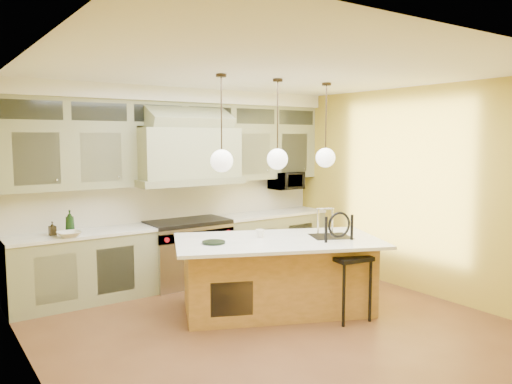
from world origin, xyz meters
TOP-DOWN VIEW (x-y plane):
  - floor at (0.00, 0.00)m, footprint 5.00×5.00m
  - ceiling at (0.00, 0.00)m, footprint 5.00×5.00m
  - wall_back at (0.00, 2.50)m, footprint 5.00×0.00m
  - wall_front at (0.00, -2.50)m, footprint 5.00×0.00m
  - wall_left at (-2.50, 0.00)m, footprint 0.00×5.00m
  - wall_right at (2.50, 0.00)m, footprint 0.00×5.00m
  - back_cabinetry at (0.00, 2.23)m, footprint 5.00×0.77m
  - range at (0.00, 2.14)m, footprint 1.20×0.74m
  - kitchen_island at (0.40, 0.45)m, footprint 2.86×2.25m
  - counter_stool at (0.91, -0.27)m, footprint 0.51×0.51m
  - microwave at (1.95, 2.25)m, footprint 0.54×0.37m
  - oil_bottle_a at (-1.69, 2.15)m, footprint 0.13×0.13m
  - oil_bottle_b at (-1.91, 2.15)m, footprint 0.09×0.09m
  - fruit_bowl at (-1.76, 1.92)m, footprint 0.30×0.30m
  - cup at (0.26, 0.63)m, footprint 0.11×0.11m
  - pendant_left at (-0.40, 0.45)m, footprint 0.26×0.26m
  - pendant_center at (0.40, 0.45)m, footprint 0.26×0.26m
  - pendant_right at (1.20, 0.45)m, footprint 0.26×0.26m

SIDE VIEW (x-z plane):
  - floor at x=0.00m, z-range 0.00..0.00m
  - kitchen_island at x=0.40m, z-range -0.20..1.15m
  - range at x=0.00m, z-range 0.01..0.97m
  - counter_stool at x=0.91m, z-range 0.10..1.38m
  - cup at x=0.26m, z-range 0.92..1.02m
  - fruit_bowl at x=-1.76m, z-range 0.94..1.01m
  - oil_bottle_b at x=-1.91m, z-range 0.94..1.12m
  - oil_bottle_a at x=-1.69m, z-range 0.94..1.25m
  - back_cabinetry at x=0.00m, z-range -0.02..2.88m
  - microwave at x=1.95m, z-range 1.30..1.60m
  - wall_back at x=0.00m, z-range -1.05..3.95m
  - wall_front at x=0.00m, z-range -1.05..3.95m
  - wall_left at x=-2.50m, z-range -1.05..3.95m
  - wall_right at x=2.50m, z-range -1.05..3.95m
  - pendant_left at x=-0.40m, z-range 1.39..2.50m
  - pendant_center at x=0.40m, z-range 1.39..2.50m
  - pendant_right at x=1.20m, z-range 1.39..2.50m
  - ceiling at x=0.00m, z-range 2.90..2.90m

